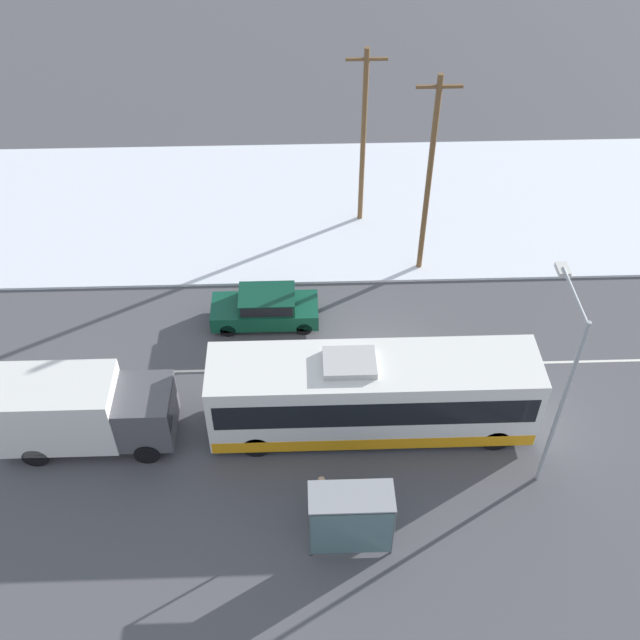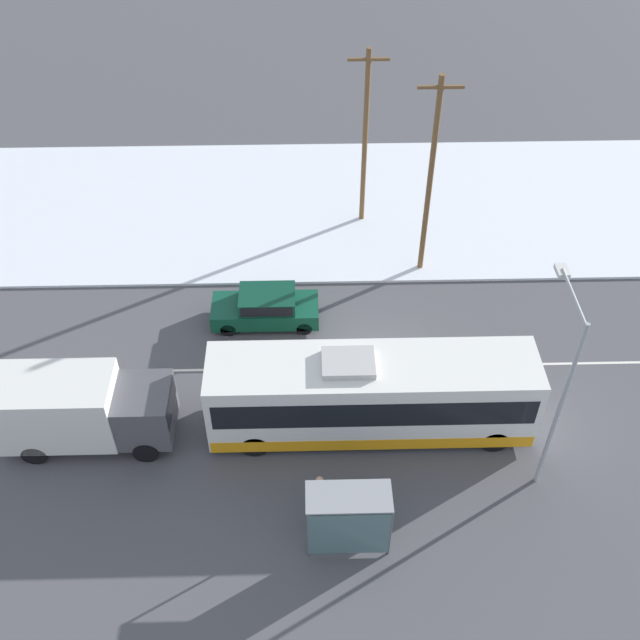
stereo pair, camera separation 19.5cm
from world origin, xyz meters
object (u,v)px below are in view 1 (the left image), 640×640
object	(u,v)px
box_truck	(81,410)
bus_shelter	(351,517)
utility_pole_roadside	(429,177)
streetlamp	(562,372)
pedestrian_at_stop	(322,490)
city_bus	(372,395)
sedan_car	(266,307)
utility_pole_snowlot	(363,137)

from	to	relation	value
box_truck	bus_shelter	distance (m)	10.24
bus_shelter	utility_pole_roadside	bearing A→B (deg)	73.93
streetlamp	box_truck	bearing A→B (deg)	174.16
pedestrian_at_stop	city_bus	bearing A→B (deg)	60.87
sedan_car	utility_pole_roadside	distance (m)	8.68
city_bus	utility_pole_snowlot	xyz separation A→B (m)	(0.55, 13.04, 2.84)
utility_pole_roadside	utility_pole_snowlot	size ratio (longest dim) A/B	1.07
streetlamp	utility_pole_snowlot	size ratio (longest dim) A/B	0.85
sedan_car	bus_shelter	distance (m)	11.07
utility_pole_roadside	streetlamp	bearing A→B (deg)	-76.72
streetlamp	sedan_car	bearing A→B (deg)	141.11
box_truck	utility_pole_snowlot	world-z (taller)	utility_pole_snowlot
box_truck	bus_shelter	bearing A→B (deg)	-26.61
city_bus	streetlamp	xyz separation A→B (m)	(5.59, -1.90, 3.01)
bus_shelter	utility_pole_snowlot	size ratio (longest dim) A/B	0.30
box_truck	utility_pole_roadside	xyz separation A→B (m)	(13.19, 9.43, 3.22)
box_truck	streetlamp	xyz separation A→B (m)	(15.80, -1.61, 3.09)
pedestrian_at_stop	bus_shelter	world-z (taller)	bus_shelter
sedan_car	utility_pole_snowlot	world-z (taller)	utility_pole_snowlot
pedestrian_at_stop	streetlamp	bearing A→B (deg)	11.53
box_truck	utility_pole_snowlot	distance (m)	17.38
box_truck	pedestrian_at_stop	world-z (taller)	box_truck
pedestrian_at_stop	streetlamp	size ratio (longest dim) A/B	0.23
city_bus	streetlamp	size ratio (longest dim) A/B	1.55
utility_pole_roadside	city_bus	bearing A→B (deg)	-108.08
sedan_car	bus_shelter	xyz separation A→B (m)	(2.88, -10.65, 0.83)
box_truck	streetlamp	bearing A→B (deg)	-5.84
bus_shelter	utility_pole_roadside	world-z (taller)	utility_pole_roadside
utility_pole_roadside	utility_pole_snowlot	world-z (taller)	utility_pole_roadside
city_bus	sedan_car	distance (m)	7.04
utility_pole_roadside	bus_shelter	bearing A→B (deg)	-106.07
pedestrian_at_stop	utility_pole_snowlot	distance (m)	17.03
city_bus	utility_pole_roadside	xyz separation A→B (m)	(2.99, 9.14, 3.14)
pedestrian_at_stop	utility_pole_roadside	bearing A→B (deg)	68.71
utility_pole_snowlot	bus_shelter	bearing A→B (deg)	-95.11
box_truck	sedan_car	world-z (taller)	box_truck
bus_shelter	utility_pole_snowlot	bearing A→B (deg)	84.89
box_truck	sedan_car	size ratio (longest dim) A/B	1.37
sedan_car	utility_pole_roadside	world-z (taller)	utility_pole_roadside
city_bus	utility_pole_roadside	size ratio (longest dim) A/B	1.23
bus_shelter	utility_pole_snowlot	xyz separation A→B (m)	(1.60, 17.92, 2.88)
city_bus	box_truck	world-z (taller)	city_bus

